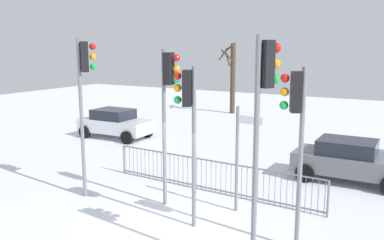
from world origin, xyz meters
TOP-DOWN VIEW (x-y plane):
  - ground_plane at (0.00, 0.00)m, footprint 60.00×60.00m
  - traffic_light_rear_left at (-3.18, 0.62)m, footprint 0.46×0.47m
  - traffic_light_foreground_right at (0.63, 0.28)m, footprint 0.54×0.38m
  - traffic_light_rear_right at (-0.57, 1.21)m, footprint 0.57×0.34m
  - traffic_light_foreground_left at (3.05, -1.00)m, footprint 0.42×0.51m
  - traffic_light_mid_right at (3.30, 0.42)m, footprint 0.53×0.39m
  - direction_sign_post at (1.38, 1.81)m, footprint 0.79×0.10m
  - pedestrian_guard_railing at (-0.00, 2.81)m, footprint 7.45×0.41m
  - car_grey_trailing at (3.67, 6.17)m, footprint 3.80×1.93m
  - car_white_mid at (-7.95, 7.53)m, footprint 3.83×1.98m
  - bare_tree_left at (-6.01, 17.65)m, footprint 1.16×1.50m

SIDE VIEW (x-z plane):
  - ground_plane at x=0.00m, z-range 0.00..0.00m
  - pedestrian_guard_railing at x=0.00m, z-range 0.02..1.09m
  - car_grey_trailing at x=3.67m, z-range 0.03..1.50m
  - car_white_mid at x=-7.95m, z-range 0.03..1.50m
  - direction_sign_post at x=1.38m, z-range 0.18..3.21m
  - bare_tree_left at x=-6.01m, z-range 0.15..5.07m
  - traffic_light_foreground_right at x=0.63m, z-range 0.97..5.15m
  - traffic_light_mid_right at x=3.30m, z-range 0.98..5.20m
  - traffic_light_rear_right at x=-0.57m, z-range 1.07..5.65m
  - traffic_light_foreground_left at x=3.05m, z-range 1.13..6.00m
  - traffic_light_rear_left at x=-3.18m, z-range 1.13..6.02m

